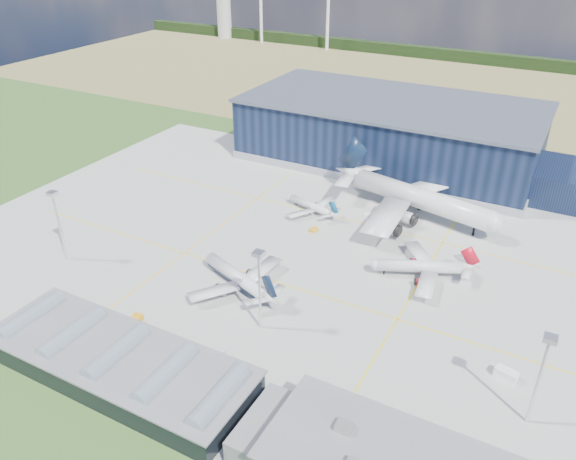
{
  "coord_description": "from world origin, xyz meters",
  "views": [
    {
      "loc": [
        70.4,
        -126.96,
        92.9
      ],
      "look_at": [
        -1.49,
        6.07,
        8.07
      ],
      "focal_mm": 35.0,
      "sensor_mm": 36.0,
      "label": 1
    }
  ],
  "objects_px": {
    "hangar": "(396,135)",
    "light_mast_west": "(57,215)",
    "light_mast_center": "(259,278)",
    "gse_tug_a": "(135,320)",
    "gse_tug_c": "(314,230)",
    "gse_cart_a": "(368,215)",
    "airstair": "(220,359)",
    "light_mast_east": "(542,366)",
    "gse_van_c": "(506,374)",
    "car_a": "(175,350)",
    "airliner_regional": "(311,202)",
    "airliner_navy": "(237,271)",
    "gse_cart_b": "(438,206)",
    "car_b": "(283,394)",
    "airliner_widebody": "(421,188)",
    "airliner_red": "(420,261)"
  },
  "relations": [
    {
      "from": "light_mast_center",
      "to": "airstair",
      "type": "xyz_separation_m",
      "value": [
        -1.54,
        -16.0,
        -13.89
      ]
    },
    {
      "from": "airliner_regional",
      "to": "gse_cart_a",
      "type": "relative_size",
      "value": 7.54
    },
    {
      "from": "airliner_navy",
      "to": "airstair",
      "type": "distance_m",
      "value": 31.96
    },
    {
      "from": "light_mast_east",
      "to": "gse_tug_c",
      "type": "xyz_separation_m",
      "value": [
        -75.21,
        51.94,
        -14.82
      ]
    },
    {
      "from": "hangar",
      "to": "light_mast_west",
      "type": "xyz_separation_m",
      "value": [
        -62.81,
        -124.8,
        3.82
      ]
    },
    {
      "from": "car_b",
      "to": "car_a",
      "type": "bearing_deg",
      "value": 95.79
    },
    {
      "from": "hangar",
      "to": "airstair",
      "type": "xyz_separation_m",
      "value": [
        5.65,
        -140.8,
        -10.07
      ]
    },
    {
      "from": "gse_tug_a",
      "to": "gse_tug_c",
      "type": "height_order",
      "value": "gse_tug_a"
    },
    {
      "from": "airliner_red",
      "to": "gse_cart_a",
      "type": "xyz_separation_m",
      "value": [
        -26.61,
        27.83,
        -4.55
      ]
    },
    {
      "from": "gse_tug_a",
      "to": "car_a",
      "type": "height_order",
      "value": "gse_tug_a"
    },
    {
      "from": "airliner_widebody",
      "to": "airliner_red",
      "type": "bearing_deg",
      "value": -59.42
    },
    {
      "from": "hangar",
      "to": "gse_van_c",
      "type": "relative_size",
      "value": 28.31
    },
    {
      "from": "airliner_navy",
      "to": "gse_tug_c",
      "type": "distance_m",
      "value": 39.97
    },
    {
      "from": "light_mast_east",
      "to": "airliner_navy",
      "type": "xyz_separation_m",
      "value": [
        -80.31,
        12.58,
        -10.04
      ]
    },
    {
      "from": "gse_tug_a",
      "to": "airliner_red",
      "type": "bearing_deg",
      "value": 35.12
    },
    {
      "from": "light_mast_center",
      "to": "gse_tug_a",
      "type": "relative_size",
      "value": 5.71
    },
    {
      "from": "gse_tug_c",
      "to": "gse_cart_b",
      "type": "relative_size",
      "value": 0.98
    },
    {
      "from": "gse_tug_c",
      "to": "car_b",
      "type": "height_order",
      "value": "gse_tug_c"
    },
    {
      "from": "airliner_widebody",
      "to": "airstair",
      "type": "bearing_deg",
      "value": -87.74
    },
    {
      "from": "airliner_navy",
      "to": "airliner_red",
      "type": "distance_m",
      "value": 53.26
    },
    {
      "from": "light_mast_east",
      "to": "car_a",
      "type": "distance_m",
      "value": 82.02
    },
    {
      "from": "light_mast_east",
      "to": "gse_cart_b",
      "type": "xyz_separation_m",
      "value": [
        -43.29,
        89.66,
        -14.81
      ]
    },
    {
      "from": "airliner_widebody",
      "to": "gse_tug_a",
      "type": "xyz_separation_m",
      "value": [
        -47.2,
        -93.26,
        -10.04
      ]
    },
    {
      "from": "hangar",
      "to": "gse_van_c",
      "type": "height_order",
      "value": "hangar"
    },
    {
      "from": "gse_cart_b",
      "to": "car_b",
      "type": "bearing_deg",
      "value": -134.67
    },
    {
      "from": "airliner_red",
      "to": "airstair",
      "type": "relative_size",
      "value": 6.64
    },
    {
      "from": "gse_tug_c",
      "to": "car_a",
      "type": "distance_m",
      "value": 70.02
    },
    {
      "from": "gse_cart_a",
      "to": "airstair",
      "type": "xyz_separation_m",
      "value": [
        -3.62,
        -86.42,
        0.87
      ]
    },
    {
      "from": "hangar",
      "to": "car_b",
      "type": "relative_size",
      "value": 42.4
    },
    {
      "from": "hangar",
      "to": "light_mast_east",
      "type": "bearing_deg",
      "value": -59.95
    },
    {
      "from": "gse_cart_b",
      "to": "car_a",
      "type": "xyz_separation_m",
      "value": [
        -35.33,
        -107.66,
        -0.06
      ]
    },
    {
      "from": "light_mast_center",
      "to": "gse_van_c",
      "type": "height_order",
      "value": "light_mast_center"
    },
    {
      "from": "gse_tug_a",
      "to": "gse_tug_c",
      "type": "xyz_separation_m",
      "value": [
        19.69,
        65.73,
        -0.23
      ]
    },
    {
      "from": "gse_tug_a",
      "to": "airliner_navy",
      "type": "bearing_deg",
      "value": 52.26
    },
    {
      "from": "airliner_navy",
      "to": "gse_van_c",
      "type": "bearing_deg",
      "value": -160.77
    },
    {
      "from": "airliner_regional",
      "to": "gse_van_c",
      "type": "bearing_deg",
      "value": 161.19
    },
    {
      "from": "hangar",
      "to": "light_mast_center",
      "type": "relative_size",
      "value": 6.3
    },
    {
      "from": "airliner_widebody",
      "to": "gse_tug_a",
      "type": "distance_m",
      "value": 105.01
    },
    {
      "from": "car_b",
      "to": "gse_tug_a",
      "type": "bearing_deg",
      "value": 90.6
    },
    {
      "from": "airliner_regional",
      "to": "gse_cart_a",
      "type": "bearing_deg",
      "value": -146.51
    },
    {
      "from": "gse_van_c",
      "to": "car_a",
      "type": "height_order",
      "value": "gse_van_c"
    },
    {
      "from": "hangar",
      "to": "car_b",
      "type": "distance_m",
      "value": 145.17
    },
    {
      "from": "airliner_widebody",
      "to": "gse_cart_b",
      "type": "xyz_separation_m",
      "value": [
        4.4,
        10.19,
        -10.26
      ]
    },
    {
      "from": "gse_tug_c",
      "to": "gse_cart_b",
      "type": "height_order",
      "value": "gse_cart_b"
    },
    {
      "from": "hangar",
      "to": "car_a",
      "type": "height_order",
      "value": "hangar"
    },
    {
      "from": "light_mast_east",
      "to": "car_a",
      "type": "bearing_deg",
      "value": -167.11
    },
    {
      "from": "gse_cart_a",
      "to": "gse_tug_c",
      "type": "xyz_separation_m",
      "value": [
        -12.29,
        -18.49,
        -0.07
      ]
    },
    {
      "from": "light_mast_east",
      "to": "gse_tug_a",
      "type": "bearing_deg",
      "value": -171.73
    },
    {
      "from": "gse_van_c",
      "to": "airliner_navy",
      "type": "bearing_deg",
      "value": 102.33
    },
    {
      "from": "car_a",
      "to": "airstair",
      "type": "bearing_deg",
      "value": -101.42
    }
  ]
}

